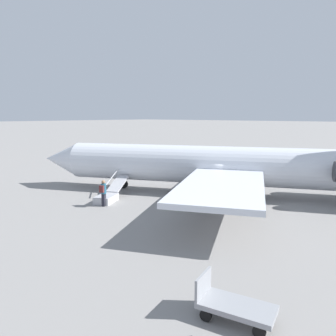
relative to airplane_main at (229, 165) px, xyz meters
name	(u,v)px	position (x,y,z in m)	size (l,w,h in m)	color
ground_plane	(215,194)	(0.90, 0.41, -2.25)	(600.00, 600.00, 0.00)	gray
airplane_main	(229,165)	(0.00, 0.00, 0.00)	(28.21, 22.00, 7.50)	silver
boarding_stairs	(109,195)	(5.48, 6.90, -1.86)	(2.62, 4.07, 1.81)	#B2B2B7
passenger	(103,191)	(4.66, 8.01, -1.25)	(0.46, 0.57, 1.74)	#23232D
luggage_cart	(232,305)	(-7.79, 13.27, -1.79)	(2.37, 1.51, 1.22)	gray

